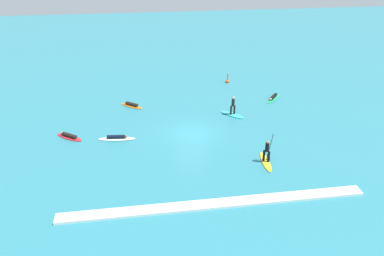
# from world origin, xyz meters

# --- Properties ---
(ground_plane) EXTENTS (120.00, 120.00, 0.00)m
(ground_plane) POSITION_xyz_m (0.00, 0.00, 0.00)
(ground_plane) COLOR teal
(ground_plane) RESTS_ON ground
(surfer_on_green_board) EXTENTS (2.39, 2.70, 0.42)m
(surfer_on_green_board) POSITION_xyz_m (9.58, 6.42, 0.15)
(surfer_on_green_board) COLOR #23B266
(surfer_on_green_board) RESTS_ON ground_plane
(surfer_on_red_board) EXTENTS (2.56, 2.18, 0.41)m
(surfer_on_red_board) POSITION_xyz_m (-10.40, 0.72, 0.15)
(surfer_on_red_board) COLOR red
(surfer_on_red_board) RESTS_ON ground_plane
(surfer_on_white_board) EXTENTS (3.14, 1.03, 0.39)m
(surfer_on_white_board) POSITION_xyz_m (-6.41, -0.15, 0.13)
(surfer_on_white_board) COLOR white
(surfer_on_white_board) RESTS_ON ground_plane
(surfer_on_yellow_board) EXTENTS (0.85, 2.86, 2.34)m
(surfer_on_yellow_board) POSITION_xyz_m (4.80, -5.49, 0.46)
(surfer_on_yellow_board) COLOR yellow
(surfer_on_yellow_board) RESTS_ON ground_plane
(surfer_on_teal_board) EXTENTS (2.31, 2.46, 1.90)m
(surfer_on_teal_board) POSITION_xyz_m (4.37, 3.11, 0.42)
(surfer_on_teal_board) COLOR #33C6CC
(surfer_on_teal_board) RESTS_ON ground_plane
(surfer_on_orange_board) EXTENTS (2.51, 2.22, 0.41)m
(surfer_on_orange_board) POSITION_xyz_m (-5.13, 6.65, 0.14)
(surfer_on_orange_board) COLOR orange
(surfer_on_orange_board) RESTS_ON ground_plane
(marker_buoy) EXTENTS (0.45, 0.45, 1.18)m
(marker_buoy) POSITION_xyz_m (6.00, 12.04, 0.17)
(marker_buoy) COLOR #E55119
(marker_buoy) RESTS_ON ground_plane
(wave_crest) EXTENTS (19.62, 0.90, 0.18)m
(wave_crest) POSITION_xyz_m (0.00, -9.94, 0.09)
(wave_crest) COLOR white
(wave_crest) RESTS_ON ground_plane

